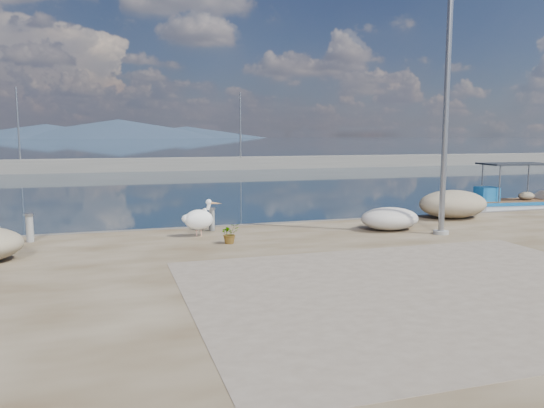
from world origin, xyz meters
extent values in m
plane|color=#162635|center=(0.00, 0.00, 0.00)|extent=(1400.00, 1400.00, 0.00)
cube|color=#4C3821|center=(0.00, -6.00, 0.25)|extent=(44.00, 22.00, 0.50)
cube|color=gray|center=(1.00, -3.00, 0.50)|extent=(9.00, 7.00, 0.01)
cube|color=gray|center=(0.00, 40.00, 0.60)|extent=(120.00, 2.20, 1.20)
cylinder|color=gray|center=(-12.00, 40.00, 4.00)|extent=(0.16, 0.16, 7.00)
cylinder|color=gray|center=(8.00, 40.00, 4.00)|extent=(0.16, 0.16, 7.00)
cone|color=#28384C|center=(-70.00, 650.00, 8.00)|extent=(220.00, 220.00, 16.00)
cone|color=#28384C|center=(10.00, 650.00, 11.00)|extent=(280.00, 280.00, 22.00)
cone|color=#28384C|center=(90.00, 650.00, 7.00)|extent=(200.00, 200.00, 14.00)
cube|color=white|center=(12.33, 7.65, 0.07)|extent=(5.38, 2.32, 0.85)
cube|color=#1A6BAC|center=(12.33, 7.65, 0.45)|extent=(3.94, 2.20, 0.13)
cube|color=#AE2F15|center=(12.33, 7.65, 0.02)|extent=(3.93, 2.18, 0.11)
cube|color=#1A6BAC|center=(11.04, 7.80, 0.81)|extent=(0.90, 0.90, 0.63)
cube|color=#1F2328|center=(12.33, 7.65, 2.11)|extent=(3.04, 1.95, 0.07)
cylinder|color=tan|center=(-2.34, 3.49, 0.63)|extent=(0.03, 0.03, 0.27)
cylinder|color=tan|center=(-2.21, 3.47, 0.63)|extent=(0.03, 0.03, 0.27)
ellipsoid|color=white|center=(-2.28, 3.48, 0.98)|extent=(0.86, 0.60, 0.58)
cylinder|color=white|center=(-2.03, 3.45, 1.27)|extent=(0.20, 0.13, 0.49)
sphere|color=white|center=(-1.99, 3.44, 1.48)|extent=(0.16, 0.16, 0.16)
cone|color=tan|center=(-1.80, 3.42, 1.44)|extent=(0.40, 0.13, 0.12)
cylinder|color=gray|center=(4.51, 1.75, 4.00)|extent=(0.16, 0.16, 7.00)
cylinder|color=gray|center=(4.51, 1.75, 0.55)|extent=(0.44, 0.44, 0.10)
cylinder|color=gray|center=(-1.76, 4.26, 0.84)|extent=(0.17, 0.17, 0.67)
cylinder|color=gray|center=(-1.76, 4.26, 1.17)|extent=(0.23, 0.23, 0.06)
cylinder|color=gray|center=(-6.75, 4.06, 0.87)|extent=(0.19, 0.19, 0.75)
cylinder|color=gray|center=(-6.75, 4.06, 1.25)|extent=(0.26, 0.26, 0.06)
imported|color=#33722D|center=(-1.66, 2.25, 0.77)|extent=(0.57, 0.52, 0.54)
ellipsoid|color=silver|center=(3.43, 2.81, 0.84)|extent=(1.82, 1.36, 0.68)
ellipsoid|color=#C1B08F|center=(6.71, 4.24, 0.98)|extent=(2.46, 1.76, 0.97)
camera|label=1|loc=(-4.70, -11.28, 3.36)|focal=35.00mm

